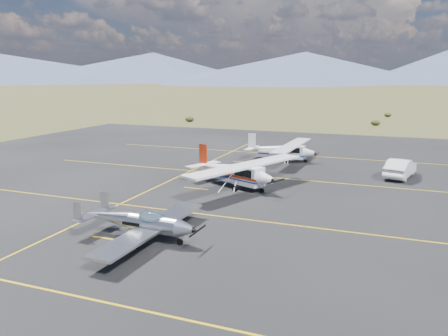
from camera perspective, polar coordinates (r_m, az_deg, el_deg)
The scene contains 6 objects.
ground at distance 25.07m, azimuth -4.58°, elevation -7.39°, with size 1600.00×1600.00×0.00m, color #383D1C.
apron at distance 31.24m, azimuth 0.95°, elevation -3.42°, with size 72.00×72.00×0.02m, color black.
aircraft_low_wing at distance 22.97m, azimuth -10.75°, elevation -6.96°, with size 6.35×8.87×1.93m.
aircraft_cessna at distance 32.99m, azimuth 1.41°, elevation -0.30°, with size 8.25×11.03×2.88m.
aircraft_plain at distance 43.44m, azimuth 7.56°, elevation 2.41°, with size 6.11×10.20×2.58m.
sedan at distance 38.99m, azimuth 22.02°, elevation 0.00°, with size 1.66×4.75×1.57m, color white.
Camera 1 is at (10.28, -21.31, 8.31)m, focal length 35.00 mm.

